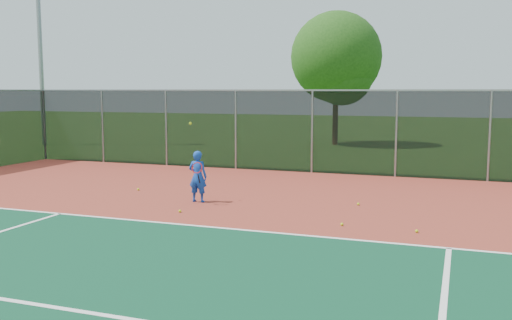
{
  "coord_description": "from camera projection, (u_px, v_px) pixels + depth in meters",
  "views": [
    {
      "loc": [
        2.15,
        -8.17,
        3.01
      ],
      "look_at": [
        -2.63,
        5.0,
        1.3
      ],
      "focal_mm": 40.0,
      "sensor_mm": 36.0,
      "label": 1
    }
  ],
  "objects": [
    {
      "name": "practice_ball_5",
      "position": [
        203.0,
        185.0,
        17.87
      ],
      "size": [
        0.07,
        0.07,
        0.07
      ],
      "primitive_type": "sphere",
      "color": "#C3DE19",
      "rests_on": "court_apron"
    },
    {
      "name": "practice_ball_4",
      "position": [
        342.0,
        224.0,
        12.67
      ],
      "size": [
        0.07,
        0.07,
        0.07
      ],
      "primitive_type": "sphere",
      "color": "#C3DE19",
      "rests_on": "court_apron"
    },
    {
      "name": "tennis_player",
      "position": [
        198.0,
        176.0,
        15.31
      ],
      "size": [
        0.59,
        0.59,
        2.15
      ],
      "color": "blue",
      "rests_on": "court_apron"
    },
    {
      "name": "floodlight_nw",
      "position": [
        38.0,
        6.0,
        30.87
      ],
      "size": [
        0.9,
        0.4,
        13.53
      ],
      "color": "gray",
      "rests_on": "ground"
    },
    {
      "name": "practice_ball_2",
      "position": [
        358.0,
        204.0,
        14.93
      ],
      "size": [
        0.07,
        0.07,
        0.07
      ],
      "primitive_type": "sphere",
      "color": "#C3DE19",
      "rests_on": "court_apron"
    },
    {
      "name": "court_apron",
      "position": [
        334.0,
        253.0,
        10.58
      ],
      "size": [
        30.0,
        20.0,
        0.02
      ],
      "primitive_type": "cube",
      "color": "#993627",
      "rests_on": "ground"
    },
    {
      "name": "fence_back",
      "position": [
        396.0,
        133.0,
        19.72
      ],
      "size": [
        30.0,
        0.06,
        3.03
      ],
      "color": "black",
      "rests_on": "court_apron"
    },
    {
      "name": "practice_ball_3",
      "position": [
        138.0,
        189.0,
        17.15
      ],
      "size": [
        0.07,
        0.07,
        0.07
      ],
      "primitive_type": "sphere",
      "color": "#C3DE19",
      "rests_on": "court_apron"
    },
    {
      "name": "practice_ball_6",
      "position": [
        180.0,
        211.0,
        14.06
      ],
      "size": [
        0.07,
        0.07,
        0.07
      ],
      "primitive_type": "sphere",
      "color": "#C3DE19",
      "rests_on": "court_apron"
    },
    {
      "name": "ground",
      "position": [
        306.0,
        289.0,
        8.71
      ],
      "size": [
        120.0,
        120.0,
        0.0
      ],
      "primitive_type": "plane",
      "color": "#295317",
      "rests_on": "ground"
    },
    {
      "name": "tree_back_left",
      "position": [
        338.0,
        61.0,
        31.24
      ],
      "size": [
        5.0,
        5.0,
        7.34
      ],
      "color": "#372314",
      "rests_on": "ground"
    },
    {
      "name": "practice_ball_0",
      "position": [
        417.0,
        231.0,
        12.05
      ],
      "size": [
        0.07,
        0.07,
        0.07
      ],
      "primitive_type": "sphere",
      "color": "#C3DE19",
      "rests_on": "court_apron"
    }
  ]
}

